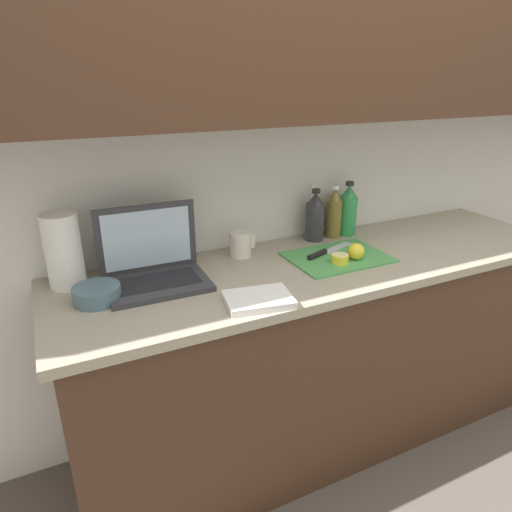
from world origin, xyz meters
name	(u,v)px	position (x,y,z in m)	size (l,w,h in m)	color
ground_plane	(318,429)	(0.00, 0.00, 0.00)	(12.00, 12.00, 0.00)	#564C47
wall_back	(305,83)	(0.00, 0.24, 1.56)	(5.20, 0.38, 2.60)	white
counter_unit	(327,348)	(0.02, 0.00, 0.45)	(2.21, 0.62, 0.88)	#472D1E
laptop	(153,265)	(-0.69, 0.11, 0.95)	(0.37, 0.26, 0.27)	#333338
cutting_board	(338,257)	(0.04, 0.00, 0.89)	(0.40, 0.29, 0.01)	#4C9E51
knife	(323,253)	(0.00, 0.04, 0.90)	(0.27, 0.12, 0.02)	silver
lemon_half_cut	(340,259)	(0.01, -0.06, 0.91)	(0.07, 0.07, 0.04)	yellow
lemon_whole_beside	(356,251)	(0.09, -0.06, 0.93)	(0.07, 0.07, 0.07)	yellow
bottle_green_soda	(348,211)	(0.25, 0.23, 1.00)	(0.08, 0.08, 0.25)	#2D934C
bottle_oil_tall	(334,214)	(0.18, 0.23, 0.99)	(0.07, 0.07, 0.24)	olive
bottle_water_clear	(315,217)	(0.07, 0.23, 0.99)	(0.08, 0.08, 0.24)	#333338
measuring_cup	(241,244)	(-0.31, 0.19, 0.94)	(0.11, 0.09, 0.11)	silver
bowl_white	(97,294)	(-0.90, 0.03, 0.91)	(0.16, 0.16, 0.05)	slate
paper_towel_roll	(63,251)	(-0.98, 0.20, 1.02)	(0.13, 0.13, 0.27)	white
dish_towel	(258,299)	(-0.42, -0.21, 0.90)	(0.22, 0.16, 0.02)	white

